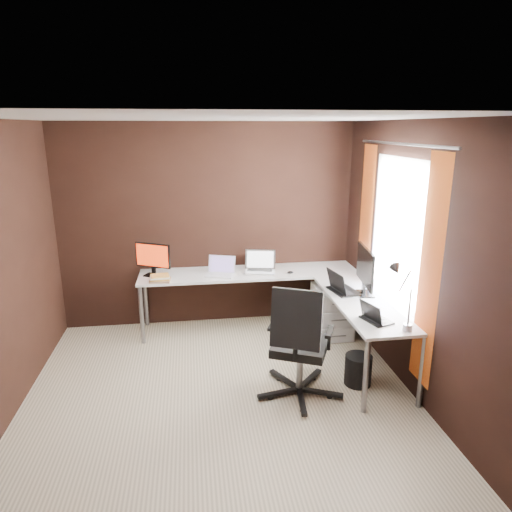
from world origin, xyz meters
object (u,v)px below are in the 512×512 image
(book_stack, at_px, (160,278))
(laptop_black_small, at_px, (374,317))
(laptop_white, at_px, (221,271))
(drawer_pedestal, at_px, (332,311))
(office_chair, at_px, (299,364))
(monitor_left, at_px, (153,258))
(wastebasket, at_px, (358,370))
(desk_lamp, at_px, (400,288))
(laptop_silver, at_px, (260,267))
(laptop_black_big, at_px, (341,287))
(monitor_right, at_px, (365,269))

(book_stack, bearing_deg, laptop_black_small, -35.59)
(laptop_black_small, bearing_deg, laptop_white, 21.43)
(drawer_pedestal, xyz_separation_m, office_chair, (-0.70, -1.23, 0.03))
(monitor_left, bearing_deg, book_stack, -40.51)
(drawer_pedestal, height_order, laptop_white, laptop_white)
(wastebasket, bearing_deg, laptop_white, 131.25)
(desk_lamp, bearing_deg, laptop_white, 143.31)
(drawer_pedestal, relative_size, laptop_silver, 1.43)
(laptop_black_big, height_order, laptop_black_small, laptop_black_big)
(book_stack, distance_m, desk_lamp, 2.68)
(monitor_left, xyz_separation_m, laptop_black_small, (2.07, -1.64, -0.18))
(laptop_black_small, xyz_separation_m, wastebasket, (-0.06, 0.16, -0.62))
(laptop_silver, bearing_deg, drawer_pedestal, -10.85)
(laptop_white, distance_m, book_stack, 0.72)
(desk_lamp, bearing_deg, drawer_pedestal, 108.39)
(laptop_black_big, relative_size, laptop_black_small, 1.24)
(laptop_white, height_order, office_chair, office_chair)
(drawer_pedestal, bearing_deg, laptop_white, 167.64)
(drawer_pedestal, relative_size, wastebasket, 1.99)
(laptop_white, bearing_deg, desk_lamp, -31.26)
(laptop_white, relative_size, wastebasket, 1.27)
(drawer_pedestal, xyz_separation_m, book_stack, (-2.01, 0.15, 0.47))
(laptop_white, relative_size, laptop_silver, 0.91)
(monitor_right, distance_m, office_chair, 1.26)
(monitor_left, relative_size, wastebasket, 1.36)
(monitor_right, bearing_deg, drawer_pedestal, 20.25)
(monitor_left, distance_m, monitor_right, 2.44)
(book_stack, bearing_deg, wastebasket, -33.18)
(laptop_black_big, distance_m, desk_lamp, 1.02)
(laptop_silver, bearing_deg, desk_lamp, -49.23)
(monitor_left, bearing_deg, drawer_pedestal, 18.17)
(laptop_silver, xyz_separation_m, wastebasket, (0.74, -1.48, -0.63))
(monitor_left, distance_m, book_stack, 0.30)
(monitor_left, bearing_deg, laptop_black_big, 5.10)
(monitor_left, bearing_deg, office_chair, -20.70)
(monitor_left, bearing_deg, laptop_white, 22.18)
(desk_lamp, bearing_deg, monitor_right, 102.50)
(monitor_right, relative_size, wastebasket, 2.04)
(book_stack, bearing_deg, laptop_white, 10.99)
(drawer_pedestal, distance_m, laptop_silver, 1.02)
(laptop_silver, height_order, office_chair, office_chair)
(desk_lamp, distance_m, wastebasket, 1.02)
(monitor_left, height_order, book_stack, monitor_left)
(monitor_right, bearing_deg, book_stack, 78.29)
(laptop_white, xyz_separation_m, wastebasket, (1.23, -1.40, -0.63))
(laptop_black_small, bearing_deg, book_stack, 36.40)
(drawer_pedestal, bearing_deg, laptop_black_big, -98.87)
(drawer_pedestal, bearing_deg, book_stack, 175.74)
(monitor_left, height_order, laptop_black_small, monitor_left)
(drawer_pedestal, relative_size, laptop_white, 1.56)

